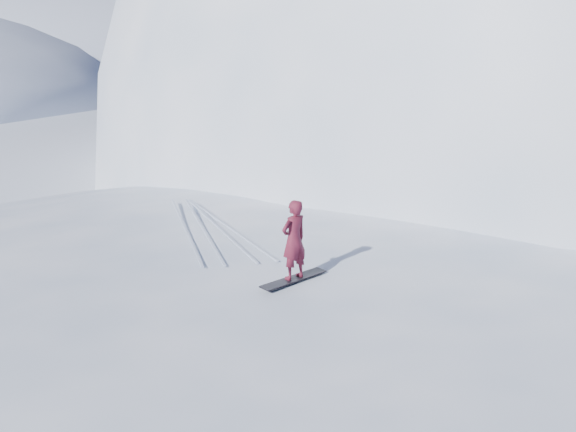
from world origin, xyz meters
name	(u,v)px	position (x,y,z in m)	size (l,w,h in m)	color
ground	(284,389)	(0.00, 0.00, 0.00)	(400.00, 400.00, 0.00)	white
near_ridge	(308,325)	(1.00, 3.00, 0.00)	(36.00, 28.00, 4.80)	white
peak_shoulder	(427,175)	(10.00, 20.00, 0.00)	(28.00, 24.00, 18.00)	white
wind_bumps	(251,345)	(-0.56, 2.12, 0.00)	(16.00, 14.40, 1.00)	white
snowboard	(294,279)	(0.26, 0.34, 2.41)	(1.65, 0.31, 0.03)	black
snowboarder	(294,240)	(0.26, 0.34, 3.28)	(0.62, 0.41, 1.70)	maroon
board_tracks	(209,227)	(-1.51, 4.25, 2.42)	(2.71, 5.93, 0.04)	silver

